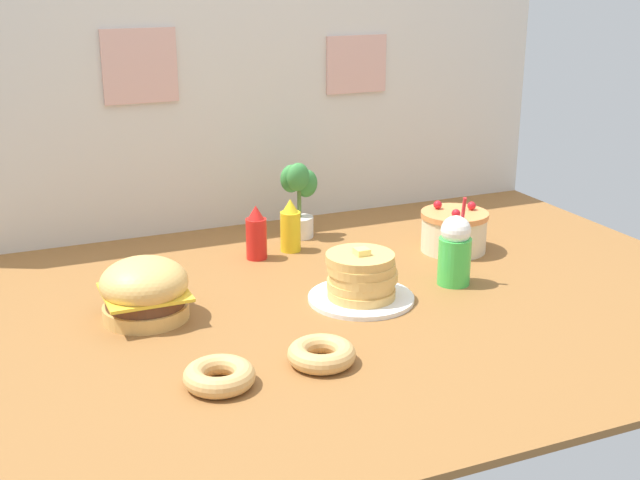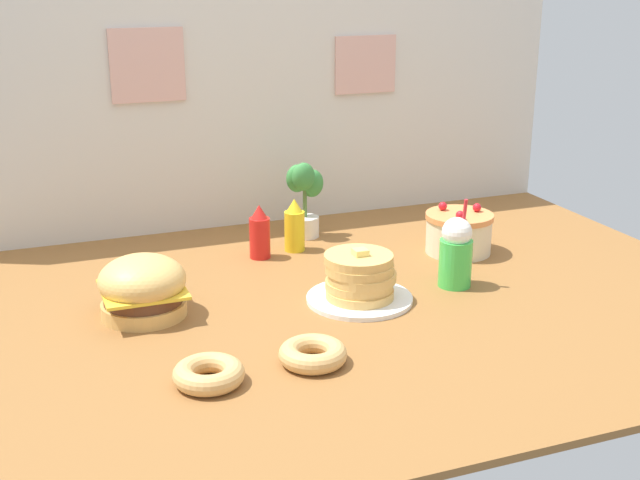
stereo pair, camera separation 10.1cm
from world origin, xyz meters
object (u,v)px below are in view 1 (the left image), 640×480
Objects in this scene: donut_pink_glaze at (219,375)px; potted_plant at (299,196)px; mustard_bottle at (290,227)px; cream_soda_cup at (455,251)px; layer_cake at (454,231)px; donut_chocolate at (322,353)px; burger at (145,290)px; pancake_stack at (361,280)px; ketchup_bottle at (256,234)px.

potted_plant reaches higher than donut_pink_glaze.
cream_soda_cup reaches higher than mustard_bottle.
layer_cake is 1.25× the size of mustard_bottle.
potted_plant is (0.33, 0.97, 0.12)m from donut_chocolate.
burger reaches higher than donut_pink_glaze.
ketchup_bottle reaches higher than pancake_stack.
donut_chocolate is (-0.25, -0.84, -0.06)m from mustard_bottle.
potted_plant is (-0.43, 0.36, 0.08)m from layer_cake.
cream_soda_cup is at bearing -7.05° from burger.
potted_plant reaches higher than mustard_bottle.
ketchup_bottle is 1.08× the size of donut_chocolate.
ketchup_bottle is 1.08× the size of donut_pink_glaze.
donut_chocolate is (-0.11, -0.81, -0.06)m from ketchup_bottle.
donut_chocolate is at bearing -141.47° from layer_cake.
burger is at bearing -147.25° from mustard_bottle.
cream_soda_cup is 0.94m from donut_pink_glaze.
donut_chocolate is at bearing 2.30° from donut_pink_glaze.
mustard_bottle is at bearing 11.90° from ketchup_bottle.
layer_cake is 1.25× the size of ketchup_bottle.
ketchup_bottle is at bearing 136.21° from cream_soda_cup.
mustard_bottle is (-0.03, 0.50, 0.02)m from pancake_stack.
burger is 0.88× the size of cream_soda_cup.
donut_pink_glaze is (-0.54, -0.34, -0.04)m from pancake_stack.
cream_soda_cup reaches higher than layer_cake.
mustard_bottle is at bearing 156.72° from layer_cake.
potted_plant reaches higher than layer_cake.
potted_plant reaches higher than donut_chocolate.
donut_pink_glaze and donut_chocolate have the same top height.
cream_soda_cup is at bearing -43.79° from ketchup_bottle.
layer_cake is 1.21m from donut_pink_glaze.
cream_soda_cup is at bearing -121.83° from layer_cake.
ketchup_bottle is 0.67× the size of cream_soda_cup.
potted_plant is at bearing 58.39° from donut_pink_glaze.
mustard_bottle reaches higher than donut_chocolate.
potted_plant is at bearing 140.46° from layer_cake.
layer_cake is at bearing 58.17° from cream_soda_cup.
pancake_stack is (0.62, -0.12, -0.02)m from burger.
cream_soda_cup is (-0.17, -0.27, 0.04)m from layer_cake.
pancake_stack is 0.50m from mustard_bottle.
layer_cake reaches higher than pancake_stack.
ketchup_bottle is at bearing 108.86° from pancake_stack.
burger is 0.95m from cream_soda_cup.
potted_plant is at bearing 36.26° from ketchup_bottle.
layer_cake is 1.34× the size of donut_pink_glaze.
donut_chocolate is 0.61× the size of potted_plant.
ketchup_bottle is 0.82m from donut_chocolate.
pancake_stack reaches higher than donut_chocolate.
donut_chocolate is (-0.27, -0.33, -0.04)m from pancake_stack.
cream_soda_cup is (0.94, -0.12, 0.02)m from burger.
donut_pink_glaze is 0.61× the size of potted_plant.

